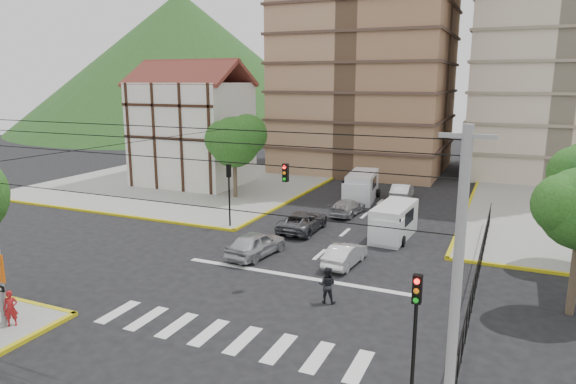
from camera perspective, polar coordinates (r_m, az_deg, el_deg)
The scene contains 22 objects.
ground at distance 26.68m, azimuth -0.26°, elevation -10.20°, with size 160.00×160.00×0.00m, color black.
sidewalk_nw at distance 53.03m, azimuth -11.25°, elevation 1.04°, with size 26.00×26.00×0.15m, color gray.
crosswalk_stripes at distance 21.85m, azimuth -6.93°, elevation -15.63°, with size 12.00×2.40×0.01m, color silver.
stop_line at distance 27.70m, azimuth 0.77°, elevation -9.32°, with size 13.00×0.40×0.01m, color silver.
tudor_building at distance 51.72m, azimuth -10.58°, elevation 6.59°, with size 10.80×8.05×12.23m.
distant_hill at distance 113.15m, azimuth -11.66°, elevation 13.97°, with size 70.00×70.00×28.00m, color #21501A.
park_fence at distance 28.89m, azimuth 20.38°, elevation -9.20°, with size 0.10×22.50×1.66m, color black, non-canonical shape.
tree_tudor at distance 44.62m, azimuth -5.88°, elevation 5.81°, with size 5.39×4.40×7.43m.
traffic_light_se at distance 16.48m, azimuth 13.98°, elevation -13.59°, with size 0.28×0.22×4.40m.
traffic_light_nw at distance 35.88m, azimuth -6.57°, elevation 0.81°, with size 0.28×0.22×4.40m.
traffic_light_hanging at distance 23.21m, azimuth -2.32°, elevation 1.60°, with size 18.00×9.12×0.92m.
utility_pole_se at distance 14.60m, azimuth 18.19°, elevation -10.23°, with size 1.40×0.28×9.00m.
van_right_lane at distance 34.31m, azimuth 11.59°, elevation -3.36°, with size 2.27×5.12×2.26m.
van_left_lane at distance 44.59m, azimuth 8.13°, elevation 0.51°, with size 2.75×5.66×2.45m.
car_silver_front_left at distance 30.52m, azimuth -3.58°, elevation -5.77°, with size 1.78×4.43×1.51m, color #B8B9BD.
car_white_front_right at distance 29.23m, azimuth 6.35°, elevation -6.91°, with size 1.33×3.82×1.26m, color silver.
car_grey_mid_left at distance 35.50m, azimuth 1.67°, elevation -3.25°, with size 2.30×4.98×1.38m, color #57585E.
car_silver_rear_left at distance 39.94m, azimuth 6.61°, elevation -1.67°, with size 1.74×4.28×1.24m, color #A8A8AC.
car_darkgrey_mid_right at distance 39.49m, azimuth 11.20°, elevation -1.99°, with size 1.47×3.66×1.25m, color black.
car_white_rear_right at distance 45.84m, azimuth 12.55°, elevation 0.06°, with size 1.53×4.39×1.45m, color white.
pedestrian_sw_corner at distance 24.77m, azimuth -28.43°, elevation -11.30°, with size 0.56×0.37×1.53m, color maroon.
pedestrian_crosswalk at distance 24.37m, azimuth 4.35°, elevation -10.25°, with size 0.85×0.66×1.75m, color black.
Camera 1 is at (10.06, -22.50, 10.21)m, focal length 32.00 mm.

